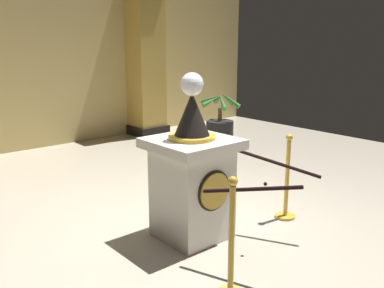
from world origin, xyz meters
TOP-DOWN VIEW (x-y plane):
  - ground_plane at (0.00, 0.00)m, footprint 11.09×11.09m
  - back_wall at (0.00, 4.72)m, footprint 11.09×0.16m
  - pedestal_clock at (-0.28, -0.29)m, footprint 0.83×0.83m
  - stanchion_near at (-0.77, -1.35)m, footprint 0.24×0.24m
  - stanchion_far at (0.89, -0.63)m, footprint 0.24×0.24m
  - velvet_rope at (0.06, -0.99)m, footprint 1.22×1.21m
  - column_right at (2.33, 4.34)m, footprint 0.78×0.78m
  - potted_palm_right at (2.88, 2.55)m, footprint 0.86×0.80m

SIDE VIEW (x-z plane):
  - ground_plane at x=0.00m, z-range 0.00..0.00m
  - potted_palm_right at x=2.88m, z-range -0.20..0.89m
  - stanchion_far at x=0.89m, z-range -0.15..0.87m
  - stanchion_near at x=-0.77m, z-range -0.16..0.89m
  - pedestal_clock at x=-0.28m, z-range -0.20..1.55m
  - velvet_rope at x=0.06m, z-range 0.68..0.90m
  - column_right at x=2.33m, z-range -0.01..3.38m
  - back_wall at x=0.00m, z-range 0.00..3.53m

